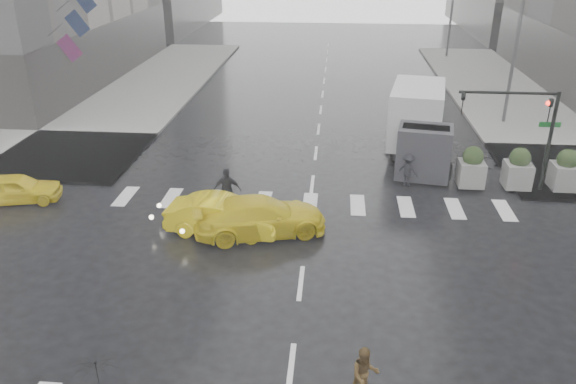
# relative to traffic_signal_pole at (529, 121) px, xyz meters

# --- Properties ---
(ground) EXTENTS (120.00, 120.00, 0.00)m
(ground) POSITION_rel_traffic_signal_pole_xyz_m (-9.01, -8.01, -3.22)
(ground) COLOR black
(ground) RESTS_ON ground
(sidewalk_nw) EXTENTS (35.00, 35.00, 0.15)m
(sidewalk_nw) POSITION_rel_traffic_signal_pole_xyz_m (-28.51, 9.49, -3.14)
(sidewalk_nw) COLOR slate
(sidewalk_nw) RESTS_ON ground
(road_markings) EXTENTS (18.00, 48.00, 0.01)m
(road_markings) POSITION_rel_traffic_signal_pole_xyz_m (-9.01, -8.01, -3.21)
(road_markings) COLOR silver
(road_markings) RESTS_ON ground
(traffic_signal_pole) EXTENTS (4.45, 0.42, 4.50)m
(traffic_signal_pole) POSITION_rel_traffic_signal_pole_xyz_m (0.00, 0.00, 0.00)
(traffic_signal_pole) COLOR black
(traffic_signal_pole) RESTS_ON ground
(street_lamp_near) EXTENTS (2.15, 0.22, 9.00)m
(street_lamp_near) POSITION_rel_traffic_signal_pole_xyz_m (1.86, 9.99, 1.73)
(street_lamp_near) COLOR #59595B
(street_lamp_near) RESTS_ON ground
(street_lamp_far) EXTENTS (2.15, 0.22, 9.00)m
(street_lamp_far) POSITION_rel_traffic_signal_pole_xyz_m (1.86, 29.99, 1.73)
(street_lamp_far) COLOR #59595B
(street_lamp_far) RESTS_ON ground
(planter_west) EXTENTS (1.10, 1.10, 1.80)m
(planter_west) POSITION_rel_traffic_signal_pole_xyz_m (-2.01, 0.19, -2.23)
(planter_west) COLOR slate
(planter_west) RESTS_ON ground
(planter_mid) EXTENTS (1.10, 1.10, 1.80)m
(planter_mid) POSITION_rel_traffic_signal_pole_xyz_m (-0.01, 0.19, -2.23)
(planter_mid) COLOR slate
(planter_mid) RESTS_ON ground
(planter_east) EXTENTS (1.10, 1.10, 1.80)m
(planter_east) POSITION_rel_traffic_signal_pole_xyz_m (1.99, 0.19, -2.23)
(planter_east) COLOR slate
(planter_east) RESTS_ON ground
(flag_cluster) EXTENTS (2.87, 3.06, 4.69)m
(flag_cluster) POSITION_rel_traffic_signal_pole_xyz_m (-24.09, 10.49, 2.42)
(flag_cluster) COLOR #59595B
(flag_cluster) RESTS_ON ground
(pedestrian_brown) EXTENTS (0.82, 0.69, 1.48)m
(pedestrian_brown) POSITION_rel_traffic_signal_pole_xyz_m (-7.17, -12.84, -2.48)
(pedestrian_brown) COLOR #4F3A1C
(pedestrian_brown) RESTS_ON ground
(pedestrian_far_a) EXTENTS (1.13, 0.72, 1.88)m
(pedestrian_far_a) POSITION_rel_traffic_signal_pole_xyz_m (-12.31, -3.01, -2.28)
(pedestrian_far_a) COLOR black
(pedestrian_far_a) RESTS_ON ground
(pedestrian_far_b) EXTENTS (1.11, 0.96, 1.50)m
(pedestrian_far_b) POSITION_rel_traffic_signal_pole_xyz_m (-4.74, 0.21, -2.47)
(pedestrian_far_b) COLOR black
(pedestrian_far_b) RESTS_ON ground
(taxi_front) EXTENTS (3.80, 2.21, 1.22)m
(taxi_front) POSITION_rel_traffic_signal_pole_xyz_m (-21.32, -2.91, -2.61)
(taxi_front) COLOR yellow
(taxi_front) RESTS_ON ground
(taxi_mid) EXTENTS (4.39, 1.89, 1.41)m
(taxi_mid) POSITION_rel_traffic_signal_pole_xyz_m (-12.15, -4.84, -2.51)
(taxi_mid) COLOR yellow
(taxi_mid) RESTS_ON ground
(taxi_rear) EXTENTS (4.77, 3.18, 1.44)m
(taxi_rear) POSITION_rel_traffic_signal_pole_xyz_m (-10.75, -4.78, -2.50)
(taxi_rear) COLOR yellow
(taxi_rear) RESTS_ON ground
(box_truck) EXTENTS (2.48, 6.61, 3.51)m
(box_truck) POSITION_rel_traffic_signal_pole_xyz_m (-3.99, 3.55, -1.34)
(box_truck) COLOR silver
(box_truck) RESTS_ON ground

